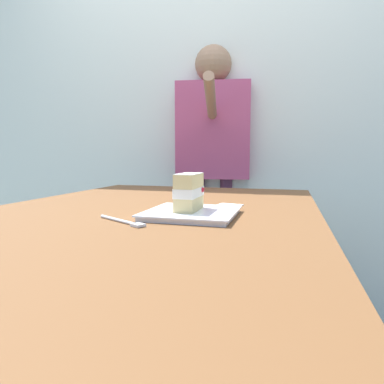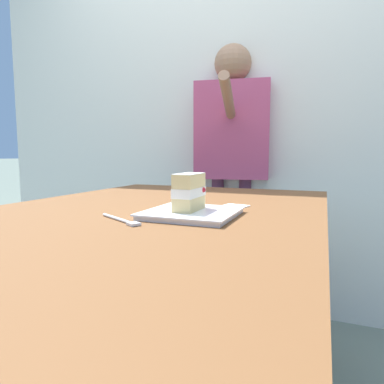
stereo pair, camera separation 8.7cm
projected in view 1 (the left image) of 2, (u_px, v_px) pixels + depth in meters
name	position (u px, v px, depth m)	size (l,w,h in m)	color
patio_table	(145.00, 242.00, 0.98)	(1.48, 0.99, 0.77)	brown
dessert_plate	(192.00, 213.00, 0.88)	(0.24, 0.24, 0.02)	white
cake_slice	(189.00, 192.00, 0.88)	(0.12, 0.06, 0.10)	#E0C17A
dessert_fork	(124.00, 221.00, 0.79)	(0.10, 0.16, 0.01)	silver
paper_napkin	(226.00, 206.00, 1.04)	(0.13, 0.10, 0.00)	silver
diner_person	(213.00, 136.00, 1.96)	(0.58, 0.45, 1.56)	#5D3049
patio_building	(249.00, 101.00, 4.29)	(4.93, 3.36, 3.25)	silver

